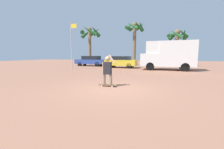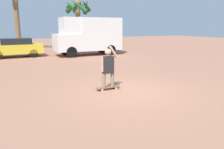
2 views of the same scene
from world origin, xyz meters
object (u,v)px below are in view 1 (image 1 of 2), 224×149
Objects in this scene: skateboard at (108,85)px; parked_car_yellow at (121,62)px; palm_tree_near_van at (177,38)px; palm_tree_far_left at (90,34)px; flagpole at (72,43)px; person_skateboarder at (107,69)px; camper_van at (169,55)px; palm_tree_center_background at (135,31)px; parked_car_blue at (91,61)px.

parked_car_yellow is (-2.47, 11.49, 0.71)m from skateboard.
palm_tree_near_van is at bearing 75.14° from skateboard.
palm_tree_far_left is 8.83m from flagpole.
person_skateboarder is at bearing -77.87° from parked_car_yellow.
flagpole is (-10.41, -2.53, 1.30)m from camper_van.
camper_van is 5.89m from parked_car_yellow.
palm_tree_center_background reaches higher than parked_car_yellow.
parked_car_yellow is at bearing -97.13° from palm_tree_center_background.
flagpole is at bearing -166.34° from camper_van.
camper_van is at bearing 72.54° from person_skateboarder.
skateboard is 0.60× the size of person_skateboarder.
palm_tree_far_left reaches higher than parked_car_blue.
parked_car_yellow is at bearing 102.13° from person_skateboarder.
flagpole is at bearing 133.34° from skateboard.
parked_car_yellow is 0.62× the size of palm_tree_far_left.
parked_car_blue is 0.86× the size of flagpole.
parked_car_yellow is 6.49m from flagpole.
skateboard is at bearing -46.66° from flagpole.
person_skateboarder is 10.71m from flagpole.
flagpole is at bearing -76.68° from palm_tree_far_left.
skateboard is 10.90m from flagpole.
person_skateboarder is (-0.00, -0.00, 0.84)m from skateboard.
person_skateboarder reaches higher than parked_car_yellow.
palm_tree_far_left is (-7.40, -0.94, -0.31)m from palm_tree_center_background.
parked_car_blue is at bearing -61.59° from palm_tree_far_left.
palm_tree_far_left reaches higher than flagpole.
parked_car_yellow is 9.11m from palm_tree_near_van.
flagpole is (0.41, -5.46, 2.18)m from parked_car_blue.
palm_tree_far_left is (-12.39, 5.82, 3.38)m from camper_van.
camper_van is 1.20× the size of parked_car_blue.
palm_tree_center_background is (-1.79, 16.94, 5.29)m from skateboard.
camper_van is 10.79m from flagpole.
palm_tree_far_left reaches higher than palm_tree_near_van.
parked_car_yellow is 0.87× the size of parked_car_blue.
skateboard is 0.24× the size of parked_car_yellow.
flagpole is at bearing -120.26° from palm_tree_center_background.
palm_tree_near_van reaches higher than camper_van.
palm_tree_center_background is 11.02m from flagpole.
palm_tree_near_van is 0.82× the size of palm_tree_far_left.
palm_tree_far_left is (-6.72, 4.51, 4.27)m from parked_car_yellow.
palm_tree_near_van is (4.38, 16.51, 3.16)m from person_skateboarder.
flagpole is at bearing -140.93° from parked_car_yellow.
palm_tree_center_background reaches higher than palm_tree_near_van.
palm_tree_center_background reaches higher than palm_tree_far_left.
skateboard is 0.84m from person_skateboarder.
parked_car_yellow is at bearing -33.84° from palm_tree_far_left.
palm_tree_far_left reaches higher than parked_car_yellow.
palm_tree_center_background is (5.84, 3.84, 4.57)m from parked_car_blue.
palm_tree_center_background is at bearing 7.25° from palm_tree_far_left.
skateboard is 15.18m from parked_car_blue.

